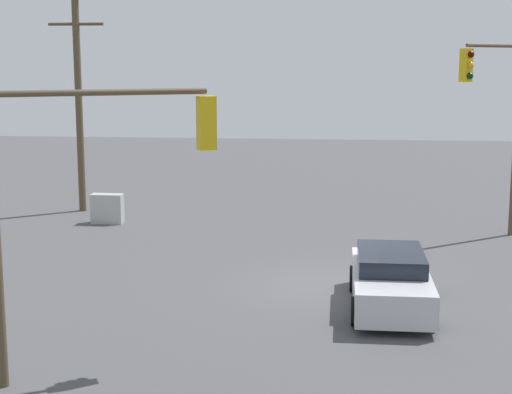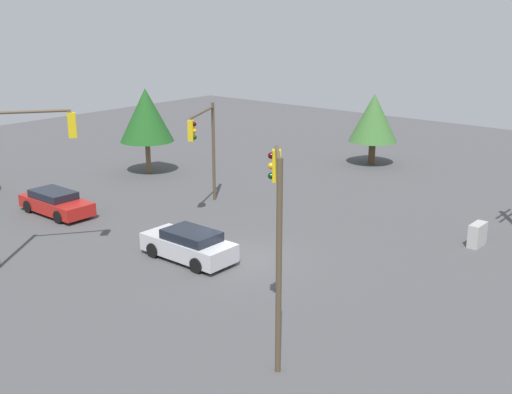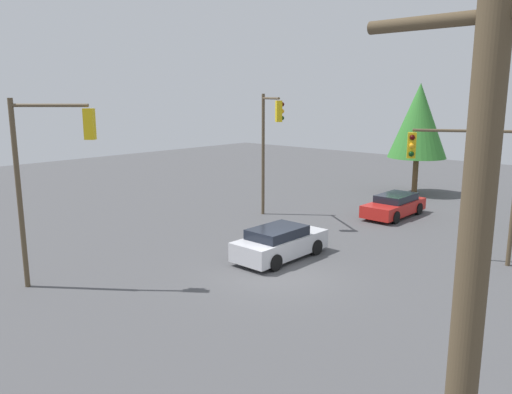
{
  "view_description": "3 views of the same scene",
  "coord_description": "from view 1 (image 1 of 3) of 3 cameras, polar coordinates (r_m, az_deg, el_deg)",
  "views": [
    {
      "loc": [
        -0.08,
        20.42,
        6.04
      ],
      "look_at": [
        2.16,
        -0.75,
        2.31
      ],
      "focal_mm": 55.0,
      "sensor_mm": 36.0,
      "label": 1
    },
    {
      "loc": [
        -19.96,
        -17.84,
        10.75
      ],
      "look_at": [
        0.45,
        -0.77,
        2.92
      ],
      "focal_mm": 45.0,
      "sensor_mm": 36.0,
      "label": 2
    },
    {
      "loc": [
        11.59,
        -14.2,
        6.8
      ],
      "look_at": [
        -0.37,
        -1.11,
        3.21
      ],
      "focal_mm": 35.0,
      "sensor_mm": 36.0,
      "label": 3
    }
  ],
  "objects": [
    {
      "name": "ground_plane",
      "position": [
        21.3,
        5.61,
        -6.59
      ],
      "size": [
        80.0,
        80.0,
        0.0
      ],
      "primitive_type": "plane",
      "color": "#4C4C4F"
    },
    {
      "name": "sedan_silver",
      "position": [
        19.66,
        9.75,
        -6.01
      ],
      "size": [
        1.95,
        4.46,
        1.39
      ],
      "color": "silver",
      "rests_on": "ground_plane"
    },
    {
      "name": "utility_pole_tall",
      "position": [
        32.05,
        -12.79,
        7.46
      ],
      "size": [
        2.2,
        0.28,
        9.02
      ],
      "color": "brown",
      "rests_on": "ground_plane"
    },
    {
      "name": "traffic_signal_cross",
      "position": [
        27.44,
        17.19,
        6.35
      ],
      "size": [
        2.36,
        2.05,
        6.75
      ],
      "rotation": [
        0.0,
        0.0,
        0.7
      ],
      "color": "brown",
      "rests_on": "ground_plane"
    },
    {
      "name": "electrical_cabinet",
      "position": [
        29.83,
        -10.77,
        -0.84
      ],
      "size": [
        1.17,
        0.51,
        1.1
      ],
      "primitive_type": "cube",
      "color": "#B2B2AD",
      "rests_on": "ground_plane"
    },
    {
      "name": "traffic_signal_aux",
      "position": [
        15.02,
        -12.0,
        1.7
      ],
      "size": [
        3.88,
        2.24,
        5.7
      ],
      "rotation": [
        0.0,
        0.0,
        3.63
      ],
      "color": "brown",
      "rests_on": "ground_plane"
    }
  ]
}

